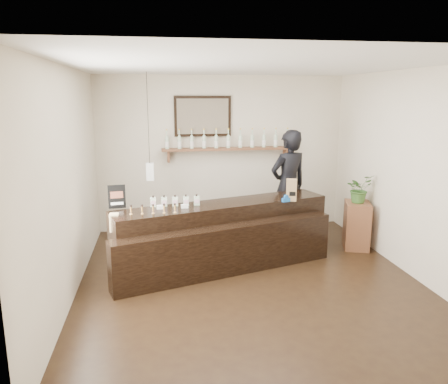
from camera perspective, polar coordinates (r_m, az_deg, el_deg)
The scene contains 10 objects.
ground at distance 6.04m, azimuth 3.30°, elevation -11.38°, with size 5.00×5.00×0.00m, color black.
room_shell at distance 5.57m, azimuth 3.52°, elevation 4.84°, with size 5.00×5.00×5.00m.
back_wall_decor at distance 7.87m, azimuth -1.27°, elevation 7.50°, with size 2.66×0.96×1.69m.
counter at distance 6.38m, azimuth 0.01°, elevation -5.92°, with size 3.29×1.82×1.07m.
promo_sign at distance 6.20m, azimuth -13.82°, elevation -0.60°, with size 0.24×0.05×0.33m.
paper_bag at distance 6.54m, azimuth 8.80°, elevation 0.26°, with size 0.17×0.15×0.33m.
tape_dispenser at distance 6.49m, azimuth 8.10°, elevation -0.91°, with size 0.13×0.08×0.11m.
side_cabinet at distance 7.45m, azimuth 16.94°, elevation -4.15°, with size 0.52×0.61×0.76m.
potted_plant at distance 7.30m, azimuth 17.24°, elevation 0.42°, with size 0.41×0.35×0.45m, color #376127.
shopkeeper at distance 7.41m, azimuth 8.42°, elevation 1.69°, with size 0.78×0.51×2.14m, color black.
Camera 1 is at (-1.18, -5.40, 2.44)m, focal length 35.00 mm.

